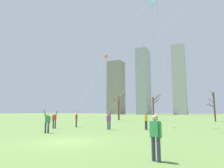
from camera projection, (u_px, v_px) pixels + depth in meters
name	position (u px, v px, depth m)	size (l,w,h in m)	color
ground_plane	(67.00, 142.00, 11.47)	(400.00, 400.00, 0.00)	#5B7A3D
kite_flyer_foreground_left_pink	(133.00, 83.00, 18.80)	(12.69, 0.38, 17.65)	#33384C
kite_flyer_midfield_center_orange	(81.00, 109.00, 23.79)	(1.42, 10.08, 11.31)	#33384C
kite_flyer_far_back_yellow	(20.00, 83.00, 16.60)	(12.38, 6.69, 19.12)	#33384C
kite_flyer_midfield_right_red	(69.00, 102.00, 20.61)	(11.38, 2.61, 14.05)	#33384C
bystander_far_off_by_trees	(146.00, 120.00, 19.25)	(0.27, 0.50, 1.62)	#33384C
bystander_watching_nearby	(156.00, 135.00, 7.01)	(0.48, 0.32, 1.62)	#33384C
distant_kite_low_near_trees_teal	(155.00, 14.00, 24.41)	(2.52, 1.16, 15.80)	teal
distant_kite_drifting_right_purple	(142.00, 6.00, 39.11)	(3.20, 0.25, 27.99)	purple
distant_kite_high_overhead_white	(167.00, 7.00, 24.27)	(1.94, 3.52, 17.21)	white
bare_tree_right_of_center	(154.00, 106.00, 41.76)	(3.09, 1.57, 5.44)	brown
bare_tree_far_right_edge	(214.00, 106.00, 35.96)	(1.42, 2.92, 5.39)	#4C3828
bare_tree_left_of_center	(119.00, 107.00, 41.98)	(2.77, 2.20, 5.66)	brown
skyline_tall_tower	(116.00, 88.00, 147.54)	(10.66, 10.42, 39.31)	gray
skyline_short_annex	(179.00, 79.00, 123.92)	(7.81, 7.38, 43.88)	#B2B2B7
skyline_squat_block	(143.00, 82.00, 132.42)	(7.36, 11.45, 47.96)	#9EA3AD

